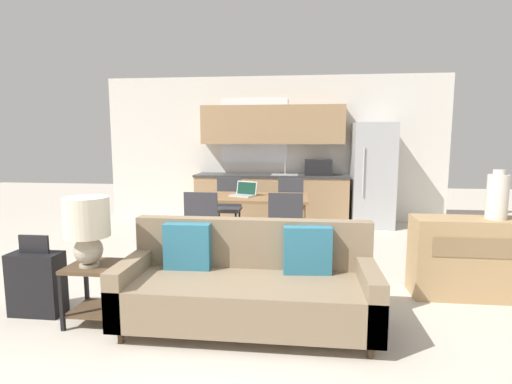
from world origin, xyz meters
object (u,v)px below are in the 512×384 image
Objects in this scene: dining_chair_far_left at (228,204)px; refrigerator at (372,175)px; table_lamp at (87,225)px; laptop at (244,192)px; side_table at (95,284)px; dining_chair_far_right at (290,206)px; suitcase at (37,283)px; couch at (248,286)px; dining_chair_near_right at (286,227)px; dining_chair_near_left at (204,226)px; dining_table at (252,201)px; credenza at (478,258)px; vase at (497,196)px.

refrigerator is at bearing 22.96° from dining_chair_far_left.
table_lamp reaches higher than laptop.
table_lamp reaches higher than side_table.
side_table is 3.49m from dining_chair_far_right.
dining_chair_far_right is at bearing -144.82° from refrigerator.
dining_chair_far_left is at bearing 69.46° from suitcase.
table_lamp is (-1.31, -0.13, 0.51)m from couch.
dining_chair_near_right is at bearing -29.16° from laptop.
refrigerator is 1.96× the size of dining_chair_near_left.
dining_chair_far_left is at bearing 139.57° from laptop.
suitcase is at bearing -125.60° from dining_table.
table_lamp is (-0.02, -0.04, 0.52)m from side_table.
laptop is at bearing 150.03° from credenza.
table_lamp is 1.22× the size of vase.
dining_chair_near_left is 1.29× the size of suitcase.
credenza is (3.45, 0.94, 0.06)m from side_table.
dining_chair_far_left is 1.00× the size of dining_chair_far_right.
dining_table is 2.84m from suitcase.
dining_chair_near_right is at bearing -85.83° from dining_chair_far_right.
laptop reaches higher than side_table.
vase is 0.51× the size of dining_chair_near_right.
dining_table is 2.93m from vase.
dining_chair_far_left is 0.99m from dining_chair_far_right.
dining_chair_near_right is at bearing 46.13° from side_table.
dining_table reaches higher than suitcase.
dining_chair_near_left is at bearing -117.99° from dining_chair_far_right.
table_lamp is at bearing 71.11° from dining_chair_near_left.
dining_chair_far_left is at bearing -58.56° from dining_chair_near_right.
vase reaches higher than table_lamp.
laptop is at bearing 151.30° from vase.
dining_chair_near_right reaches higher than credenza.
refrigerator is at bearing 67.54° from couch.
refrigerator is 2.62m from dining_chair_far_left.
suitcase is at bearing 53.06° from dining_chair_near_left.
dining_chair_near_right is at bearing 161.97° from vase.
suitcase is (-1.64, -2.29, -0.41)m from dining_table.
refrigerator is at bearing -120.59° from dining_chair_near_right.
table_lamp is 1.73m from dining_chair_near_left.
dining_table is 2.81m from credenza.
dining_chair_near_left is at bearing -121.21° from dining_table.
dining_chair_far_left is at bearing -157.91° from refrigerator.
credenza is 1.35× the size of dining_chair_far_left.
dining_table is 1.65× the size of dining_chair_far_left.
dining_chair_far_left is at bearing 103.59° from couch.
suitcase is at bearing -179.71° from couch.
laptop is at bearing -139.59° from refrigerator.
dining_chair_near_left is at bearing 1.67° from dining_chair_near_right.
refrigerator is at bearing 63.50° from laptop.
couch is 4.10× the size of side_table.
dining_table is at bearing -137.55° from refrigerator.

